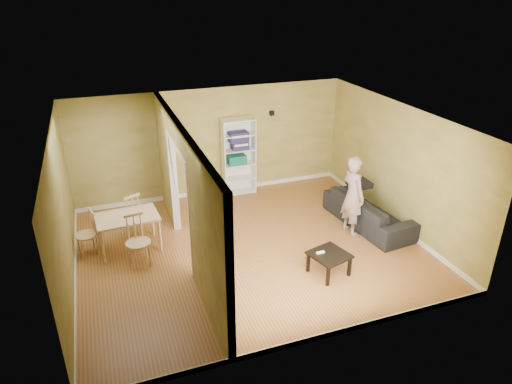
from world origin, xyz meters
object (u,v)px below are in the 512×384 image
bookshelf (238,156)px  person (354,189)px  sofa (369,207)px  dining_table (127,220)px  chair_near (138,241)px  chair_left (86,234)px  chair_far (130,214)px  coffee_table (329,257)px

bookshelf → person: bearing=-59.7°
sofa → person: bearing=100.5°
person → dining_table: person is taller
chair_near → person: bearing=-9.7°
sofa → dining_table: 4.97m
chair_left → chair_far: size_ratio=0.93×
chair_far → person: bearing=138.3°
coffee_table → dining_table: dining_table is taller
chair_left → chair_near: bearing=37.0°
person → coffee_table: size_ratio=3.19×
chair_far → chair_left: bearing=5.3°
sofa → chair_near: (-4.80, 0.10, 0.07)m
coffee_table → chair_far: size_ratio=0.64×
coffee_table → chair_far: bearing=140.7°
person → bookshelf: size_ratio=1.06×
coffee_table → dining_table: bearing=147.8°
bookshelf → dining_table: 3.37m
bookshelf → chair_far: (-2.73, -1.29, -0.45)m
person → chair_left: size_ratio=2.20×
dining_table → chair_near: 0.65m
sofa → chair_left: size_ratio=2.45×
chair_left → dining_table: bearing=69.9°
dining_table → chair_near: size_ratio=1.18×
chair_left → chair_near: chair_near is taller
bookshelf → dining_table: bearing=-146.9°
bookshelf → coffee_table: size_ratio=3.02×
person → chair_far: bearing=67.2°
chair_near → chair_far: bearing=85.2°
person → chair_near: size_ratio=2.01×
sofa → person: person is taller
sofa → coffee_table: bearing=123.2°
sofa → bookshelf: (-2.10, 2.55, 0.52)m
coffee_table → chair_near: bearing=155.5°
chair_near → chair_far: size_ratio=1.01×
chair_left → chair_far: chair_far is taller
person → dining_table: (-4.40, 0.87, -0.35)m
chair_left → chair_near: (0.89, -0.69, 0.04)m
dining_table → chair_far: bearing=81.2°
chair_near → bookshelf: bearing=36.0°
chair_near → dining_table: bearing=94.0°
chair_near → chair_far: 1.16m
sofa → chair_left: 5.74m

